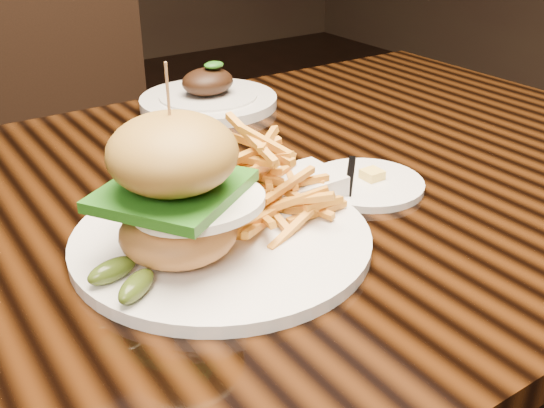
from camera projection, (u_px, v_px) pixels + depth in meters
dining_table at (204, 252)px, 0.86m from camera, size 1.60×0.90×0.75m
burger_plate at (219, 196)px, 0.70m from camera, size 0.34×0.34×0.22m
side_saucer at (366, 183)px, 0.87m from camera, size 0.16×0.16×0.02m
ramekin at (305, 187)px, 0.82m from camera, size 0.11×0.11×0.04m
far_dish at (208, 97)px, 1.17m from camera, size 0.25×0.25×0.08m
chair_far at (79, 134)px, 1.64m from camera, size 0.47×0.48×0.95m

